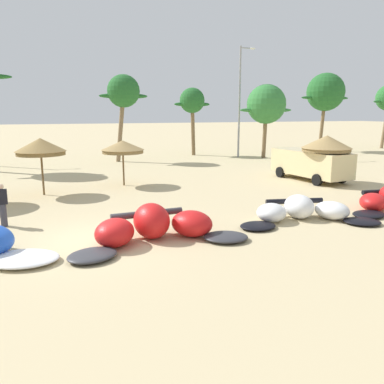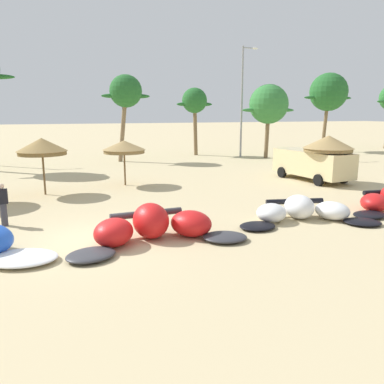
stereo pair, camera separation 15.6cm
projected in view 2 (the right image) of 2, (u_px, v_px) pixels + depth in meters
ground_plane at (95, 241)px, 13.12m from camera, size 260.00×260.00×0.00m
kite_left_of_center at (154, 227)px, 13.07m from camera, size 6.20×2.99×1.20m
kite_center at (302, 211)px, 15.51m from camera, size 5.72×3.22×0.96m
beach_umbrella_middle at (42, 146)px, 19.90m from camera, size 2.51×2.51×2.93m
beach_umbrella_near_palms at (124, 147)px, 22.54m from camera, size 2.46×2.46×2.61m
beach_umbrella_outermost at (328, 143)px, 23.13m from camera, size 2.95×2.95×2.86m
parked_van at (311, 163)px, 24.55m from camera, size 2.68×5.56×1.84m
person_near_kites at (3, 205)px, 14.69m from camera, size 0.36×0.24×1.62m
palm_center_left at (126, 92)px, 32.90m from camera, size 4.10×2.73×7.27m
palm_center_right at (195, 102)px, 37.75m from camera, size 3.62×2.41×6.48m
palm_right_of_gap at (269, 105)px, 35.51m from camera, size 5.30×3.54×6.65m
palm_right at (329, 92)px, 41.53m from camera, size 5.97×3.98×8.24m
lamppost_west_center at (243, 97)px, 35.94m from camera, size 1.57×0.24×9.97m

